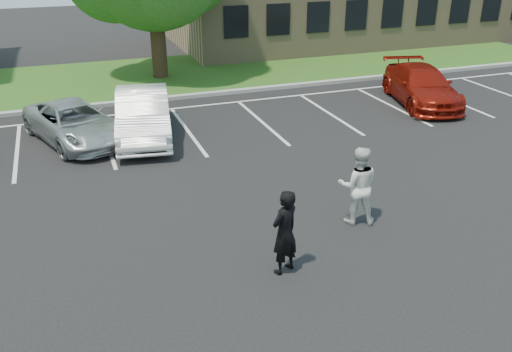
{
  "coord_description": "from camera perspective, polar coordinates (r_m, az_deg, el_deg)",
  "views": [
    {
      "loc": [
        -3.95,
        -9.76,
        6.5
      ],
      "look_at": [
        0.0,
        1.0,
        1.25
      ],
      "focal_mm": 38.0,
      "sensor_mm": 36.0,
      "label": 1
    }
  ],
  "objects": [
    {
      "name": "curb",
      "position": [
        23.03,
        -9.58,
        8.06
      ],
      "size": [
        40.0,
        0.3,
        0.15
      ],
      "primitive_type": "cube",
      "color": "gray",
      "rests_on": "ground"
    },
    {
      "name": "man_white_shirt",
      "position": [
        13.02,
        10.66,
        -0.99
      ],
      "size": [
        1.15,
        1.03,
        1.94
      ],
      "primitive_type": "imported",
      "rotation": [
        0.0,
        0.0,
        2.76
      ],
      "color": "silver",
      "rests_on": "ground"
    },
    {
      "name": "car_white_sedan",
      "position": [
        18.68,
        -11.81,
        6.33
      ],
      "size": [
        2.44,
        5.1,
        1.61
      ],
      "primitive_type": "imported",
      "rotation": [
        0.0,
        0.0,
        -0.15
      ],
      "color": "white",
      "rests_on": "ground"
    },
    {
      "name": "man_black_suit",
      "position": [
        10.98,
        3.03,
        -5.94
      ],
      "size": [
        0.8,
        0.68,
        1.85
      ],
      "primitive_type": "imported",
      "rotation": [
        0.0,
        0.0,
        3.57
      ],
      "color": "black",
      "rests_on": "ground"
    },
    {
      "name": "car_silver_minivan",
      "position": [
        18.97,
        -18.55,
        5.32
      ],
      "size": [
        3.56,
        5.08,
        1.29
      ],
      "primitive_type": "imported",
      "rotation": [
        0.0,
        0.0,
        0.34
      ],
      "color": "#B0B3B8",
      "rests_on": "ground"
    },
    {
      "name": "car_red_compact",
      "position": [
        23.1,
        17.01,
        9.08
      ],
      "size": [
        3.28,
        5.39,
        1.46
      ],
      "primitive_type": "imported",
      "rotation": [
        0.0,
        0.0,
        -0.26
      ],
      "color": "maroon",
      "rests_on": "ground"
    },
    {
      "name": "stall_lines",
      "position": [
        20.52,
        -4.01,
        6.09
      ],
      "size": [
        34.0,
        5.36,
        0.01
      ],
      "color": "silver",
      "rests_on": "ground"
    },
    {
      "name": "grass_strip",
      "position": [
        26.85,
        -11.29,
        10.22
      ],
      "size": [
        44.0,
        8.0,
        0.08
      ],
      "primitive_type": "cube",
      "color": "#26501D",
      "rests_on": "ground"
    },
    {
      "name": "ground_plane",
      "position": [
        12.38,
        1.61,
        -7.09
      ],
      "size": [
        90.0,
        90.0,
        0.0
      ],
      "primitive_type": "plane",
      "color": "black",
      "rests_on": "ground"
    }
  ]
}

